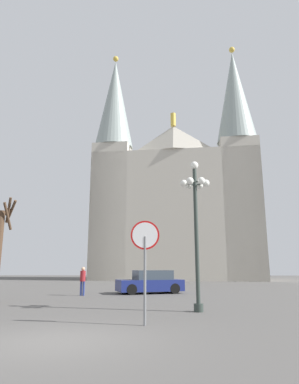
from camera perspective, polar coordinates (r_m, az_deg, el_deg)
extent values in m
plane|color=#514F4C|center=(8.75, -15.61, -23.11)|extent=(120.00, 120.00, 0.00)
cube|color=#BCB5A5|center=(47.02, 4.59, -4.49)|extent=(22.36, 12.98, 16.42)
pyramid|color=#BCB5A5|center=(45.02, 4.07, 9.01)|extent=(7.67, 2.57, 3.50)
cylinder|color=gold|center=(46.06, 4.02, 12.08)|extent=(0.70, 0.70, 1.80)
cube|color=#BCB5A5|center=(45.07, -6.35, -3.26)|extent=(5.14, 5.14, 17.73)
cone|color=gray|center=(50.00, -5.91, 14.69)|extent=(5.27, 5.27, 13.50)
sphere|color=gold|center=(53.64, -5.72, 21.50)|extent=(0.80, 0.80, 0.80)
cube|color=#BCB5A5|center=(44.26, 15.27, -2.72)|extent=(5.14, 5.14, 17.73)
cone|color=gray|center=(49.27, 14.20, 15.47)|extent=(5.27, 5.27, 13.50)
sphere|color=gold|center=(52.96, 13.75, 22.33)|extent=(0.80, 0.80, 0.80)
cylinder|color=slate|center=(10.39, -0.78, -14.64)|extent=(0.08, 0.08, 2.57)
cylinder|color=red|center=(10.42, -0.76, -7.31)|extent=(0.89, 0.06, 0.89)
cylinder|color=white|center=(10.40, -0.77, -7.30)|extent=(0.78, 0.02, 0.78)
cylinder|color=#2D3833|center=(13.58, 7.96, -7.60)|extent=(0.16, 0.16, 5.62)
cylinder|color=#2D3833|center=(13.62, 8.31, -18.82)|extent=(0.36, 0.36, 0.30)
sphere|color=white|center=(14.14, 7.59, 4.48)|extent=(0.33, 0.33, 0.33)
sphere|color=white|center=(13.98, 9.53, 1.50)|extent=(0.29, 0.29, 0.29)
cylinder|color=#2D3833|center=(13.96, 8.61, 1.49)|extent=(0.05, 0.45, 0.05)
sphere|color=white|center=(14.34, 8.46, 1.11)|extent=(0.29, 0.29, 0.29)
cylinder|color=#2D3833|center=(14.14, 8.08, 1.29)|extent=(0.42, 0.27, 0.05)
sphere|color=white|center=(14.30, 6.66, 1.10)|extent=(0.29, 0.29, 0.29)
cylinder|color=#2D3833|center=(14.12, 7.16, 1.29)|extent=(0.42, 0.27, 0.05)
sphere|color=white|center=(13.91, 5.83, 1.46)|extent=(0.29, 0.29, 0.29)
cylinder|color=#2D3833|center=(13.92, 6.76, 1.47)|extent=(0.05, 0.45, 0.05)
sphere|color=white|center=(13.54, 6.86, 1.87)|extent=(0.29, 0.29, 0.29)
cylinder|color=#2D3833|center=(13.74, 7.28, 1.67)|extent=(0.42, 0.27, 0.05)
sphere|color=white|center=(13.58, 8.76, 1.89)|extent=(0.29, 0.29, 0.29)
cylinder|color=#2D3833|center=(13.76, 8.22, 1.68)|extent=(0.42, 0.27, 0.05)
cylinder|color=#473323|center=(18.90, -22.35, -2.99)|extent=(0.84, 0.85, 1.05)
cylinder|color=#473323|center=(18.80, -22.74, -2.85)|extent=(0.54, 0.72, 1.26)
cylinder|color=#473323|center=(19.06, -23.32, -3.52)|extent=(0.82, 0.15, 0.66)
cylinder|color=#473323|center=(18.50, -22.89, -3.78)|extent=(0.24, 0.86, 1.34)
cube|color=navy|center=(22.45, 0.01, -15.50)|extent=(4.52, 3.17, 0.71)
cube|color=#333D47|center=(22.49, 0.53, -13.84)|extent=(2.75, 2.35, 0.59)
cylinder|color=black|center=(21.28, -3.04, -16.15)|extent=(0.68, 0.43, 0.64)
cylinder|color=black|center=(22.87, -4.14, -15.88)|extent=(0.68, 0.43, 0.64)
cylinder|color=black|center=(22.17, 4.29, -15.98)|extent=(0.68, 0.43, 0.64)
cylinder|color=black|center=(23.70, 2.75, -15.78)|extent=(0.68, 0.43, 0.64)
cylinder|color=navy|center=(21.12, -11.08, -15.73)|extent=(0.12, 0.12, 0.82)
cylinder|color=navy|center=(21.17, -11.51, -15.70)|extent=(0.12, 0.12, 0.82)
cylinder|color=maroon|center=(21.12, -11.21, -13.78)|extent=(0.32, 0.32, 0.61)
sphere|color=tan|center=(21.11, -11.16, -12.64)|extent=(0.22, 0.22, 0.22)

